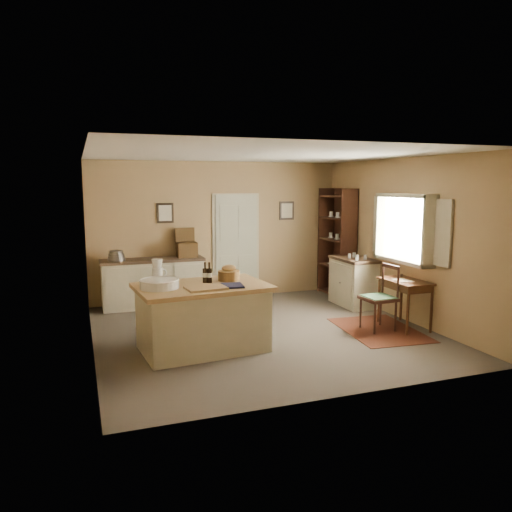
{
  "coord_description": "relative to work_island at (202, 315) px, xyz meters",
  "views": [
    {
      "loc": [
        -2.62,
        -6.99,
        2.28
      ],
      "look_at": [
        -0.01,
        0.28,
        1.15
      ],
      "focal_mm": 35.0,
      "sensor_mm": 36.0,
      "label": 1
    }
  ],
  "objects": [
    {
      "name": "wall_right",
      "position": [
        3.57,
        0.48,
        0.87
      ],
      "size": [
        0.1,
        5.0,
        2.7
      ],
      "primitive_type": "cube",
      "color": "#96764D",
      "rests_on": "ground"
    },
    {
      "name": "sideboard",
      "position": [
        -0.27,
        2.68,
        -0.0
      ],
      "size": [
        1.88,
        0.54,
        1.18
      ],
      "color": "#BCB195",
      "rests_on": "ground"
    },
    {
      "name": "writing_desk",
      "position": [
        3.27,
        -0.05,
        0.18
      ],
      "size": [
        0.51,
        0.84,
        0.82
      ],
      "color": "#351B0D",
      "rests_on": "ground"
    },
    {
      "name": "desk_chair",
      "position": [
        2.8,
        -0.03,
        0.02
      ],
      "size": [
        0.49,
        0.49,
        1.01
      ],
      "primitive_type": null,
      "rotation": [
        0.0,
        0.0,
        0.04
      ],
      "color": "black",
      "rests_on": "ground"
    },
    {
      "name": "wall_back",
      "position": [
        1.07,
        2.98,
        0.87
      ],
      "size": [
        5.0,
        0.1,
        2.7
      ],
      "primitive_type": "cube",
      "color": "#96764D",
      "rests_on": "ground"
    },
    {
      "name": "right_cabinet",
      "position": [
        3.27,
        1.51,
        -0.02
      ],
      "size": [
        0.55,
        0.99,
        0.99
      ],
      "color": "#BCB195",
      "rests_on": "ground"
    },
    {
      "name": "work_island",
      "position": [
        0.0,
        0.0,
        0.0
      ],
      "size": [
        1.85,
        1.29,
        1.2
      ],
      "rotation": [
        0.0,
        0.0,
        0.09
      ],
      "color": "#BCB195",
      "rests_on": "ground"
    },
    {
      "name": "ceiling",
      "position": [
        1.07,
        0.48,
        2.22
      ],
      "size": [
        5.0,
        5.0,
        0.0
      ],
      "primitive_type": "plane",
      "color": "silver",
      "rests_on": "wall_back"
    },
    {
      "name": "ground",
      "position": [
        1.07,
        0.48,
        -0.48
      ],
      "size": [
        5.0,
        5.0,
        0.0
      ],
      "primitive_type": "plane",
      "color": "brown",
      "rests_on": "ground"
    },
    {
      "name": "wall_front",
      "position": [
        1.07,
        -2.02,
        0.87
      ],
      "size": [
        5.0,
        0.1,
        2.7
      ],
      "primitive_type": "cube",
      "color": "#96764D",
      "rests_on": "ground"
    },
    {
      "name": "door",
      "position": [
        1.42,
        2.95,
        0.57
      ],
      "size": [
        0.97,
        0.06,
        2.11
      ],
      "primitive_type": "cube",
      "color": "#ABAC94",
      "rests_on": "ground"
    },
    {
      "name": "wall_left",
      "position": [
        -1.43,
        0.48,
        0.87
      ],
      "size": [
        0.1,
        5.0,
        2.7
      ],
      "primitive_type": "cube",
      "color": "#96764D",
      "rests_on": "ground"
    },
    {
      "name": "rug",
      "position": [
        2.82,
        -0.05,
        -0.48
      ],
      "size": [
        1.25,
        1.7,
        0.01
      ],
      "primitive_type": "cube",
      "rotation": [
        0.0,
        0.0,
        -0.1
      ],
      "color": "#521D11",
      "rests_on": "ground"
    },
    {
      "name": "framed_prints",
      "position": [
        1.27,
        2.96,
        1.24
      ],
      "size": [
        2.82,
        0.02,
        0.38
      ],
      "color": "black",
      "rests_on": "ground"
    },
    {
      "name": "window",
      "position": [
        3.5,
        0.28,
        1.07
      ],
      "size": [
        0.25,
        1.99,
        1.12
      ],
      "color": "#BCB195",
      "rests_on": "ground"
    },
    {
      "name": "shelving_unit",
      "position": [
        3.43,
        2.37,
        0.6
      ],
      "size": [
        0.37,
        0.98,
        2.18
      ],
      "color": "black",
      "rests_on": "ground"
    }
  ]
}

